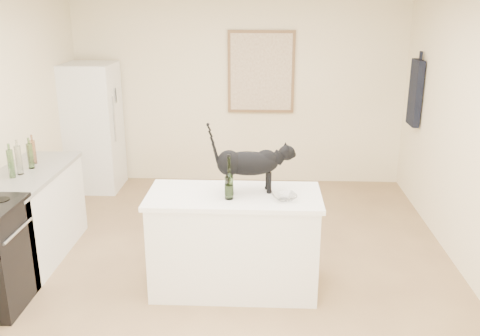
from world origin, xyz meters
name	(u,v)px	position (x,y,z in m)	size (l,w,h in m)	color
floor	(225,275)	(0.00, 0.00, 0.00)	(5.50, 5.50, 0.00)	#A28156
wall_back	(239,90)	(0.00, 2.75, 1.30)	(4.50, 4.50, 0.00)	#F8E6C0
wall_front	(168,334)	(0.00, -2.75, 1.30)	(4.50, 4.50, 0.00)	#F8E6C0
island_base	(234,243)	(0.10, -0.20, 0.43)	(1.44, 0.67, 0.86)	white
island_top	(234,196)	(0.10, -0.20, 0.88)	(1.50, 0.70, 0.04)	white
left_cabinets	(32,217)	(-1.95, 0.30, 0.43)	(0.60, 1.40, 0.86)	white
left_countertop	(26,174)	(-1.95, 0.30, 0.88)	(0.62, 1.44, 0.04)	gray
fridge	(92,127)	(-1.95, 2.35, 0.85)	(0.68, 0.68, 1.70)	white
artwork_frame	(261,72)	(0.30, 2.72, 1.55)	(0.90, 0.03, 1.10)	brown
artwork_canvas	(261,72)	(0.30, 2.70, 1.55)	(0.82, 0.00, 1.02)	beige
hanging_garment	(415,93)	(2.19, 2.05, 1.40)	(0.08, 0.34, 0.80)	black
black_cat	(248,166)	(0.22, -0.14, 1.13)	(0.66, 0.20, 0.46)	black
wine_bottle	(229,180)	(0.07, -0.31, 1.07)	(0.07, 0.07, 0.34)	#304F1F
glass_bowl	(284,197)	(0.53, -0.32, 0.93)	(0.20, 0.20, 0.05)	white
fridge_paper	(116,95)	(-1.60, 2.40, 1.28)	(0.01, 0.15, 0.19)	silver
counter_bottle_cluster	(23,158)	(-1.97, 0.33, 1.03)	(0.12, 0.50, 0.28)	brown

